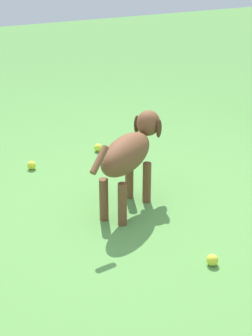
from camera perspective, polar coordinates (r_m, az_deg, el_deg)
name	(u,v)px	position (r m, az deg, el deg)	size (l,w,h in m)	color
ground	(127,217)	(3.49, 0.07, -5.19)	(14.00, 14.00, 0.00)	#548C42
dog	(130,153)	(3.44, 0.40, 1.62)	(0.73, 0.56, 0.59)	brown
tennis_ball_0	(98,148)	(4.45, -2.95, 2.16)	(0.07, 0.07, 0.07)	#D3DA38
tennis_ball_1	(212,260)	(3.06, 9.07, -9.52)	(0.07, 0.07, 0.07)	#CFD135
tennis_ball_2	(32,165)	(4.19, -9.90, 0.29)	(0.07, 0.07, 0.07)	yellow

